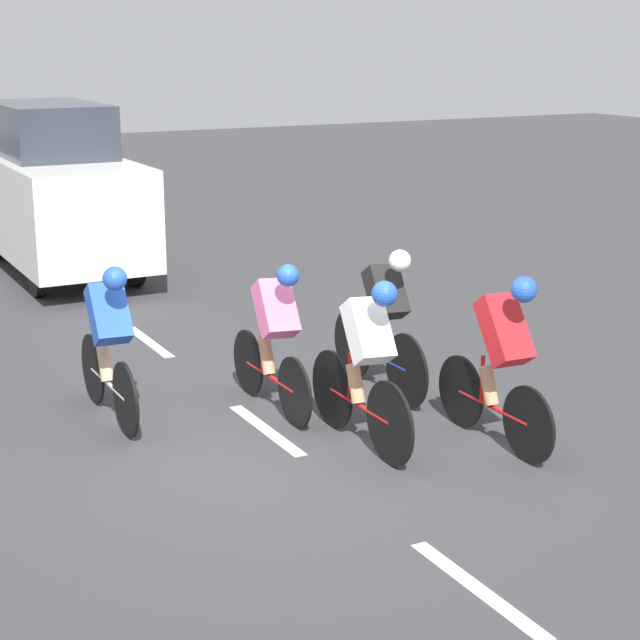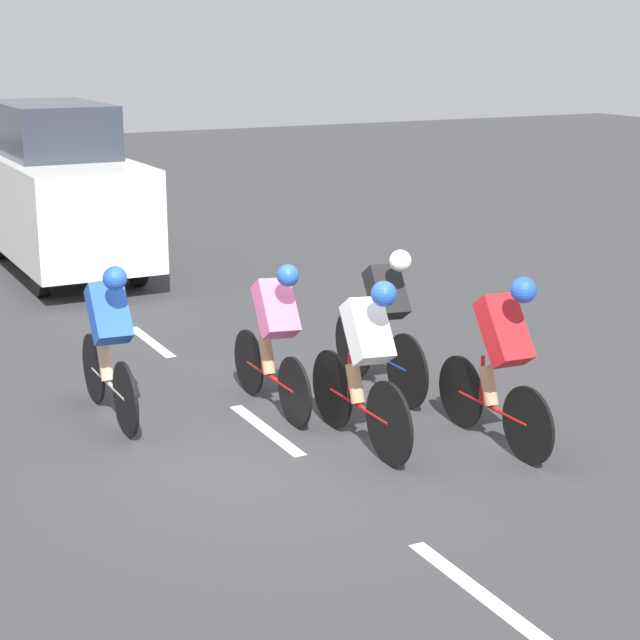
{
  "view_description": "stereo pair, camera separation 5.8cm",
  "coord_description": "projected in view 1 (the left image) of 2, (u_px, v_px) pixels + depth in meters",
  "views": [
    {
      "loc": [
        3.74,
        7.72,
        3.41
      ],
      "look_at": [
        -0.54,
        -0.44,
        0.95
      ],
      "focal_mm": 60.0,
      "sensor_mm": 36.0,
      "label": 1
    },
    {
      "loc": [
        3.69,
        7.75,
        3.41
      ],
      "look_at": [
        -0.54,
        -0.44,
        0.95
      ],
      "focal_mm": 60.0,
      "sensor_mm": 36.0,
      "label": 2
    }
  ],
  "objects": [
    {
      "name": "cyclist_white",
      "position": [
        366.0,
        360.0,
        8.95
      ],
      "size": [
        0.36,
        1.7,
        1.51
      ],
      "color": "black",
      "rests_on": "ground"
    },
    {
      "name": "cyclist_pink",
      "position": [
        274.0,
        334.0,
        9.82
      ],
      "size": [
        0.35,
        1.67,
        1.45
      ],
      "color": "black",
      "rests_on": "ground"
    },
    {
      "name": "support_car",
      "position": [
        55.0,
        190.0,
        15.65
      ],
      "size": [
        1.7,
        4.57,
        2.46
      ],
      "color": "black",
      "rests_on": "ground"
    },
    {
      "name": "lane_stripe_far",
      "position": [
        149.0,
        342.0,
        12.28
      ],
      "size": [
        0.12,
        1.4,
        0.01
      ],
      "primitive_type": "cube",
      "color": "white",
      "rests_on": "ground"
    },
    {
      "name": "lane_stripe_mid",
      "position": [
        266.0,
        430.0,
        9.55
      ],
      "size": [
        0.12,
        1.4,
        0.01
      ],
      "primitive_type": "cube",
      "color": "white",
      "rests_on": "ground"
    },
    {
      "name": "ground_plane",
      "position": [
        288.0,
        446.0,
        9.17
      ],
      "size": [
        60.0,
        60.0,
        0.0
      ],
      "primitive_type": "plane",
      "color": "#38383A"
    },
    {
      "name": "cyclist_red",
      "position": [
        502.0,
        356.0,
        8.96
      ],
      "size": [
        0.33,
        1.62,
        1.54
      ],
      "color": "black",
      "rests_on": "ground"
    },
    {
      "name": "lane_stripe_near",
      "position": [
        478.0,
        588.0,
        6.81
      ],
      "size": [
        0.12,
        1.4,
        0.01
      ],
      "primitive_type": "cube",
      "color": "white",
      "rests_on": "ground"
    },
    {
      "name": "cyclist_black",
      "position": [
        383.0,
        318.0,
        10.34
      ],
      "size": [
        0.35,
        1.76,
        1.48
      ],
      "color": "black",
      "rests_on": "ground"
    },
    {
      "name": "cyclist_blue",
      "position": [
        109.0,
        340.0,
        9.57
      ],
      "size": [
        0.33,
        1.68,
        1.49
      ],
      "color": "black",
      "rests_on": "ground"
    }
  ]
}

